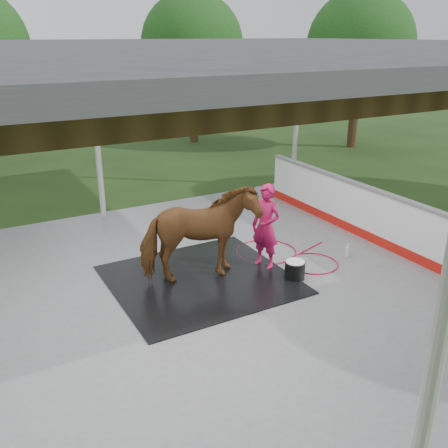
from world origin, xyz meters
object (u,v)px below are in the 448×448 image
dasher_board (388,223)px  horse (199,235)px  handler (266,226)px  wash_bucket (295,270)px

dasher_board → horse: (-4.05, 0.54, 0.34)m
horse → handler: horse is taller
handler → horse: bearing=-113.7°
dasher_board → wash_bucket: size_ratio=21.61×
horse → handler: size_ratio=1.26×
horse → handler: bearing=-84.5°
dasher_board → horse: horse is taller
handler → wash_bucket: (0.18, -0.71, -0.63)m
dasher_board → wash_bucket: 2.56m
dasher_board → handler: size_ratio=4.94×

